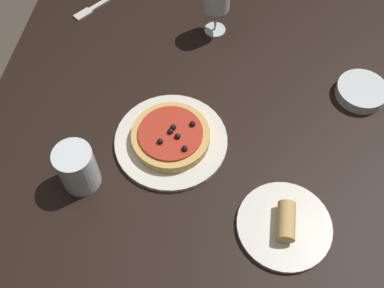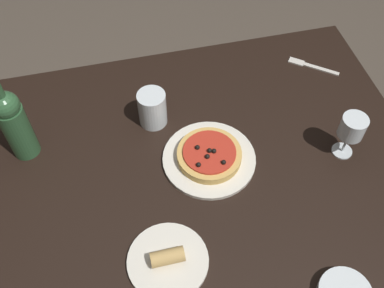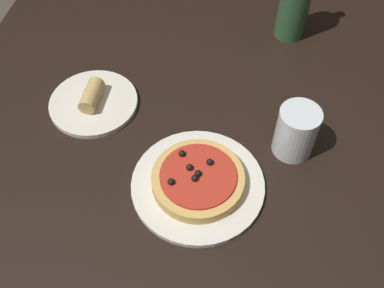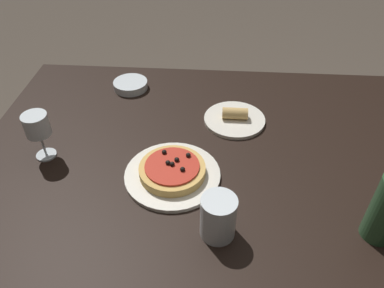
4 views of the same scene
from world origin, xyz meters
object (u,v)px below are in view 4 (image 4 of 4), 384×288
at_px(wine_glass, 37,127).
at_px(water_cup, 218,217).
at_px(dinner_plate, 173,175).
at_px(side_plate, 235,118).
at_px(dining_table, 204,178).
at_px(pizza, 172,169).
at_px(side_bowl, 131,85).

relative_size(wine_glass, water_cup, 1.28).
xyz_separation_m(wine_glass, water_cup, (-0.52, 0.25, -0.05)).
bearing_deg(dinner_plate, side_plate, -122.95).
bearing_deg(dining_table, pizza, 39.00).
distance_m(pizza, wine_glass, 0.40).
height_order(wine_glass, water_cup, wine_glass).
xyz_separation_m(pizza, wine_glass, (0.39, -0.06, 0.08)).
xyz_separation_m(dinner_plate, wine_glass, (0.39, -0.06, 0.10)).
xyz_separation_m(pizza, water_cup, (-0.13, 0.18, 0.03)).
height_order(dining_table, pizza, pizza).
bearing_deg(dinner_plate, water_cup, 125.27).
distance_m(dining_table, wine_glass, 0.51).
bearing_deg(dining_table, water_cup, 99.84).
bearing_deg(side_bowl, wine_glass, 65.67).
bearing_deg(water_cup, pizza, -54.79).
distance_m(wine_glass, side_plate, 0.61).
bearing_deg(pizza, wine_glass, -8.95).
xyz_separation_m(dining_table, pizza, (0.09, 0.07, 0.10)).
xyz_separation_m(dinner_plate, pizza, (-0.00, -0.00, 0.02)).
bearing_deg(side_bowl, dining_table, 127.34).
height_order(dining_table, dinner_plate, dinner_plate).
xyz_separation_m(water_cup, side_plate, (-0.05, -0.46, -0.05)).
bearing_deg(dining_table, side_plate, -114.25).
xyz_separation_m(wine_glass, side_bowl, (-0.18, -0.40, -0.09)).
height_order(wine_glass, side_bowl, wine_glass).
relative_size(pizza, side_plate, 0.91).
xyz_separation_m(dinner_plate, water_cup, (-0.13, 0.18, 0.05)).
height_order(pizza, side_plate, pizza).
relative_size(dinner_plate, side_bowl, 2.12).
height_order(wine_glass, side_plate, wine_glass).
distance_m(wine_glass, water_cup, 0.58).
xyz_separation_m(dining_table, dinner_plate, (0.09, 0.07, 0.08)).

